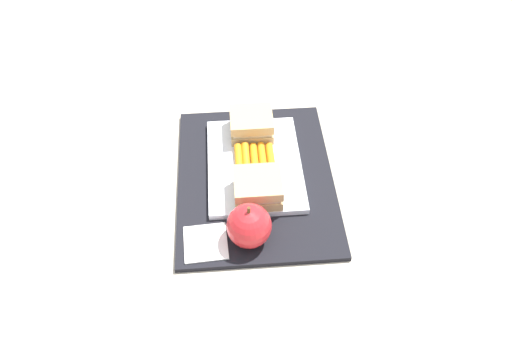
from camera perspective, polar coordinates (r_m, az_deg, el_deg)
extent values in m
plane|color=#B7AD99|center=(0.89, -0.06, -1.18)|extent=(2.40, 2.40, 0.00)
cube|color=black|center=(0.88, -0.06, -0.97)|extent=(0.36, 0.28, 0.01)
cube|color=white|center=(0.89, -0.18, 0.71)|extent=(0.23, 0.17, 0.01)
cube|color=tan|center=(0.93, -0.54, 4.88)|extent=(0.07, 0.08, 0.02)
cube|color=beige|center=(0.93, -0.54, 5.46)|extent=(0.07, 0.07, 0.01)
cube|color=tan|center=(0.92, -0.55, 6.05)|extent=(0.07, 0.08, 0.02)
cube|color=tan|center=(0.83, 0.21, -2.60)|extent=(0.07, 0.08, 0.02)
cube|color=beige|center=(0.82, 0.21, -2.04)|extent=(0.07, 0.07, 0.01)
cube|color=tan|center=(0.81, 0.22, -1.46)|extent=(0.07, 0.08, 0.02)
cylinder|color=orange|center=(0.88, -2.04, 1.08)|extent=(0.08, 0.01, 0.02)
cylinder|color=orange|center=(0.88, -1.17, 1.19)|extent=(0.08, 0.01, 0.02)
cylinder|color=orange|center=(0.88, -0.21, 1.25)|extent=(0.08, 0.01, 0.02)
cylinder|color=orange|center=(0.88, 0.77, 1.42)|extent=(0.08, 0.01, 0.02)
cylinder|color=orange|center=(0.88, 1.75, 1.32)|extent=(0.08, 0.01, 0.02)
sphere|color=red|center=(0.77, -0.82, -6.50)|extent=(0.07, 0.07, 0.07)
cylinder|color=brown|center=(0.74, -0.85, -4.68)|extent=(0.01, 0.00, 0.01)
cube|color=white|center=(0.80, -5.94, -8.45)|extent=(0.07, 0.07, 0.00)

